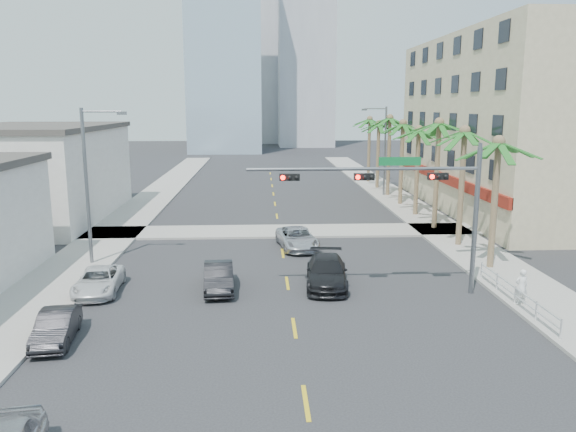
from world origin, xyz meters
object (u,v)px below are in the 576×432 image
(traffic_signal_mast, at_px, (411,193))
(car_lane_left, at_px, (219,277))
(car_parked_mid, at_px, (56,327))
(car_parked_far, at_px, (99,281))
(car_lane_center, at_px, (297,238))
(pedestrian, at_px, (521,287))
(car_lane_right, at_px, (327,272))

(traffic_signal_mast, xyz_separation_m, car_lane_left, (-9.28, 1.13, -4.39))
(car_parked_mid, relative_size, car_parked_far, 0.86)
(car_parked_mid, bearing_deg, traffic_signal_mast, 11.13)
(car_lane_center, xyz_separation_m, pedestrian, (9.52, -11.33, 0.32))
(pedestrian, bearing_deg, car_parked_mid, 4.10)
(car_parked_far, distance_m, car_lane_right, 11.41)
(car_lane_left, xyz_separation_m, car_lane_center, (4.49, 8.17, -0.01))
(car_parked_mid, relative_size, car_lane_left, 0.90)
(car_lane_left, bearing_deg, car_parked_mid, -139.08)
(car_parked_mid, xyz_separation_m, car_lane_left, (5.91, 5.99, 0.06))
(car_parked_far, relative_size, car_lane_center, 0.90)
(car_lane_center, bearing_deg, pedestrian, -57.74)
(car_parked_mid, height_order, car_parked_far, car_parked_mid)
(car_parked_far, distance_m, car_lane_left, 5.91)
(car_parked_far, bearing_deg, car_lane_left, -2.65)
(car_lane_left, relative_size, car_lane_right, 0.81)
(car_parked_mid, distance_m, car_lane_left, 8.41)
(car_lane_left, height_order, car_lane_center, car_lane_left)
(car_parked_mid, xyz_separation_m, car_lane_center, (10.40, 14.15, 0.06))
(traffic_signal_mast, relative_size, car_lane_left, 2.71)
(car_parked_mid, distance_m, car_lane_center, 17.56)
(car_parked_mid, xyz_separation_m, car_lane_right, (11.40, 6.42, 0.12))
(traffic_signal_mast, relative_size, car_lane_right, 2.20)
(traffic_signal_mast, relative_size, car_parked_far, 2.56)
(car_lane_center, relative_size, car_lane_right, 0.95)
(car_lane_right, bearing_deg, car_parked_far, -171.89)
(car_parked_mid, relative_size, car_lane_right, 0.74)
(pedestrian, bearing_deg, traffic_signal_mast, -27.18)
(car_parked_far, relative_size, car_lane_left, 1.06)
(traffic_signal_mast, relative_size, car_lane_center, 2.32)
(car_parked_far, height_order, car_lane_center, car_lane_center)
(car_parked_mid, distance_m, car_parked_far, 5.90)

